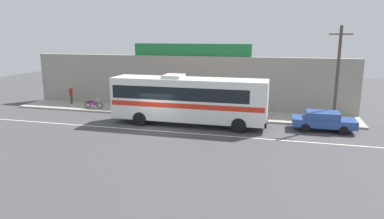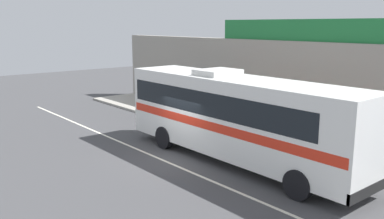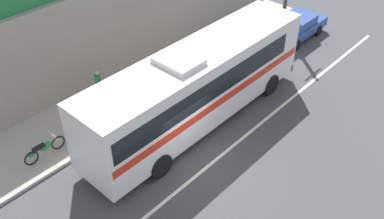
{
  "view_description": "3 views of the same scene",
  "coord_description": "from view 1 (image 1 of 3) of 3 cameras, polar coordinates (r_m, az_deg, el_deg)",
  "views": [
    {
      "loc": [
        8.77,
        -22.9,
        6.73
      ],
      "look_at": [
        2.33,
        1.45,
        1.19
      ],
      "focal_mm": 32.15,
      "sensor_mm": 36.0,
      "label": 1
    },
    {
      "loc": [
        13.54,
        -10.47,
        5.65
      ],
      "look_at": [
        -0.91,
        1.51,
        1.75
      ],
      "focal_mm": 38.55,
      "sensor_mm": 36.0,
      "label": 2
    },
    {
      "loc": [
        -9.06,
        -8.4,
        12.16
      ],
      "look_at": [
        1.39,
        1.15,
        1.16
      ],
      "focal_mm": 39.77,
      "sensor_mm": 36.0,
      "label": 3
    }
  ],
  "objects": [
    {
      "name": "pedestrian_by_curb",
      "position": [
        35.27,
        -19.45,
        2.54
      ],
      "size": [
        0.3,
        0.48,
        1.69
      ],
      "color": "brown",
      "rests_on": "sidewalk_slab"
    },
    {
      "name": "intercity_bus",
      "position": [
        25.67,
        -0.76,
        1.92
      ],
      "size": [
        11.62,
        2.6,
        3.78
      ],
      "color": "white",
      "rests_on": "ground_plane"
    },
    {
      "name": "utility_pole",
      "position": [
        27.1,
        22.97,
        5.36
      ],
      "size": [
        1.6,
        0.22,
        7.2
      ],
      "color": "brown",
      "rests_on": "sidewalk_slab"
    },
    {
      "name": "motorcycle_purple",
      "position": [
        32.34,
        -16.05,
        0.92
      ],
      "size": [
        1.87,
        0.56,
        0.94
      ],
      "color": "black",
      "rests_on": "sidewalk_slab"
    },
    {
      "name": "ground_plane",
      "position": [
        25.43,
        -5.92,
        -3.02
      ],
      "size": [
        70.0,
        70.0,
        0.0
      ],
      "primitive_type": "plane",
      "color": "#444447"
    },
    {
      "name": "road_center_stripe",
      "position": [
        24.71,
        -6.58,
        -3.48
      ],
      "size": [
        30.0,
        0.14,
        0.01
      ],
      "primitive_type": "cube",
      "color": "silver",
      "rests_on": "ground_plane"
    },
    {
      "name": "pedestrian_near_shop",
      "position": [
        30.44,
        -2.26,
        1.75
      ],
      "size": [
        0.3,
        0.48,
        1.67
      ],
      "color": "black",
      "rests_on": "sidewalk_slab"
    },
    {
      "name": "motorcycle_blue",
      "position": [
        29.74,
        -6.97,
        0.34
      ],
      "size": [
        1.92,
        0.56,
        0.94
      ],
      "color": "black",
      "rests_on": "sidewalk_slab"
    },
    {
      "name": "storefront_billboard",
      "position": [
        31.35,
        -0.17,
        9.87
      ],
      "size": [
        10.85,
        0.12,
        1.1
      ],
      "primitive_type": "cube",
      "color": "#1E7538",
      "rests_on": "storefront_facade"
    },
    {
      "name": "parked_car",
      "position": [
        26.14,
        20.94,
        -1.7
      ],
      "size": [
        4.29,
        1.88,
        1.37
      ],
      "color": "#2D4C93",
      "rests_on": "ground_plane"
    },
    {
      "name": "motorcycle_green",
      "position": [
        30.64,
        -9.94,
        0.6
      ],
      "size": [
        1.84,
        0.56,
        0.94
      ],
      "color": "black",
      "rests_on": "sidewalk_slab"
    },
    {
      "name": "storefront_facade",
      "position": [
        31.79,
        -1.34,
        4.56
      ],
      "size": [
        30.0,
        0.7,
        4.8
      ],
      "primitive_type": "cube",
      "color": "gray",
      "rests_on": "ground_plane"
    },
    {
      "name": "sidewalk_slab",
      "position": [
        30.18,
        -2.45,
        -0.37
      ],
      "size": [
        30.0,
        3.6,
        0.14
      ],
      "primitive_type": "cube",
      "color": "#A8A399",
      "rests_on": "ground_plane"
    }
  ]
}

